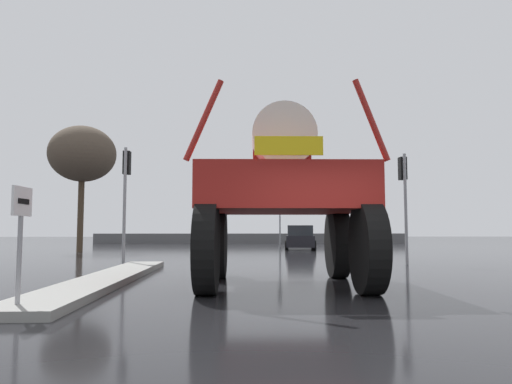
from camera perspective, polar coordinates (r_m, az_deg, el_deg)
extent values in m
plane|color=black|center=(24.91, 1.07, -7.48)|extent=(120.00, 120.00, 0.00)
cube|color=gray|center=(11.94, -17.59, -10.03)|extent=(1.15, 9.95, 0.15)
cylinder|color=#99999E|center=(7.85, -26.89, -7.37)|extent=(0.07, 0.07, 1.30)
cube|color=white|center=(7.87, -26.60, -1.02)|extent=(0.04, 0.60, 0.44)
cube|color=black|center=(7.86, -26.43, -1.03)|extent=(0.01, 0.36, 0.08)
cylinder|color=black|center=(12.31, -4.66, -6.21)|extent=(0.47, 1.81, 1.80)
cylinder|color=black|center=(12.49, 9.89, -6.14)|extent=(0.47, 1.81, 1.80)
cylinder|color=black|center=(9.13, -6.02, -6.76)|extent=(0.47, 1.81, 1.80)
cylinder|color=black|center=(9.38, 13.50, -6.60)|extent=(0.47, 1.81, 1.80)
cube|color=maroon|center=(10.74, 3.16, 0.02)|extent=(3.74, 3.99, 0.93)
cube|color=maroon|center=(11.25, 3.00, 4.76)|extent=(1.36, 1.30, 1.00)
cylinder|color=silver|center=(10.35, 3.34, 6.62)|extent=(1.40, 1.12, 1.37)
cylinder|color=maroon|center=(9.22, -6.40, 8.68)|extent=(0.78, 0.14, 1.62)
cylinder|color=maroon|center=(9.48, 13.86, 8.50)|extent=(0.72, 0.14, 1.64)
cube|color=yellow|center=(8.88, 4.01, 5.65)|extent=(1.30, 0.08, 0.36)
cube|color=black|center=(30.12, 5.40, -5.97)|extent=(2.18, 4.28, 0.70)
cube|color=#23282D|center=(29.96, 5.39, -4.69)|extent=(1.80, 2.27, 0.64)
cylinder|color=black|center=(31.48, 3.80, -6.33)|extent=(0.25, 0.62, 0.60)
cylinder|color=black|center=(31.50, 6.91, -6.31)|extent=(0.25, 0.62, 0.60)
cylinder|color=black|center=(28.78, 3.74, -6.49)|extent=(0.25, 0.62, 0.60)
cylinder|color=black|center=(28.81, 7.14, -6.47)|extent=(0.25, 0.62, 0.60)
cylinder|color=gray|center=(17.17, -15.72, -1.64)|extent=(0.11, 0.11, 4.17)
cube|color=black|center=(17.53, -15.45, 3.44)|extent=(0.24, 0.32, 0.84)
sphere|color=red|center=(17.75, -15.30, 4.22)|extent=(0.17, 0.17, 0.17)
sphere|color=#3C2403|center=(17.71, -15.31, 3.36)|extent=(0.17, 0.17, 0.17)
sphere|color=black|center=(17.68, -15.33, 2.49)|extent=(0.17, 0.17, 0.17)
cylinder|color=gray|center=(17.82, 17.76, -1.93)|extent=(0.11, 0.11, 4.02)
cube|color=black|center=(18.14, 17.41, 2.74)|extent=(0.24, 0.32, 0.84)
sphere|color=red|center=(18.36, 17.19, 3.51)|extent=(0.17, 0.17, 0.17)
sphere|color=#3C2403|center=(18.32, 17.21, 2.67)|extent=(0.17, 0.17, 0.17)
sphere|color=black|center=(18.29, 17.23, 1.83)|extent=(0.17, 0.17, 0.17)
cylinder|color=gray|center=(33.08, 2.93, -3.31)|extent=(0.11, 0.11, 3.99)
cube|color=black|center=(33.36, 2.88, -0.79)|extent=(0.24, 0.32, 0.84)
sphere|color=red|center=(33.57, 2.85, -0.35)|extent=(0.17, 0.17, 0.17)
sphere|color=#3C2403|center=(33.55, 2.85, -0.81)|extent=(0.17, 0.17, 0.17)
sphere|color=black|center=(33.53, 2.86, -1.27)|extent=(0.17, 0.17, 0.17)
cylinder|color=gray|center=(32.99, -6.01, -3.58)|extent=(0.11, 0.11, 3.66)
cube|color=black|center=(33.25, -5.97, -1.33)|extent=(0.24, 0.32, 0.84)
sphere|color=red|center=(33.46, -5.95, -0.89)|extent=(0.17, 0.17, 0.17)
sphere|color=#3C2403|center=(33.44, -5.95, -1.35)|extent=(0.17, 0.17, 0.17)
sphere|color=black|center=(33.43, -5.96, -1.81)|extent=(0.17, 0.17, 0.17)
cylinder|color=#473828|center=(28.28, -20.58, -2.53)|extent=(0.34, 0.34, 4.26)
ellipsoid|color=brown|center=(28.60, -20.39, 4.38)|extent=(3.75, 3.75, 3.19)
cube|color=#59595B|center=(43.27, -0.46, -5.67)|extent=(28.88, 0.24, 0.90)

